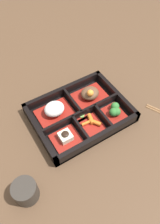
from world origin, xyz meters
TOP-DOWN VIEW (x-y plane):
  - ground_plane at (0.00, 0.00)m, footprint 3.00×3.00m
  - bento_base at (0.00, 0.00)m, footprint 0.32×0.24m
  - bento_rim at (0.00, -0.00)m, footprint 0.32×0.24m
  - bowl_rice at (-0.07, 0.05)m, footprint 0.12×0.09m
  - bowl_stew at (0.07, 0.05)m, footprint 0.12×0.09m
  - bowl_tofu at (-0.09, -0.06)m, footprint 0.09×0.08m
  - bowl_carrots at (0.01, -0.05)m, footprint 0.07×0.08m
  - bowl_greens at (0.10, -0.06)m, footprint 0.07×0.08m
  - bowl_pickles at (0.00, -0.01)m, footprint 0.04×0.04m
  - tea_cup at (-0.26, -0.15)m, footprint 0.07×0.07m

SIDE VIEW (x-z plane):
  - ground_plane at x=0.00m, z-range 0.00..0.00m
  - bento_base at x=0.00m, z-range 0.00..0.01m
  - bowl_pickles at x=0.00m, z-range 0.01..0.02m
  - bowl_carrots at x=0.01m, z-range 0.01..0.03m
  - bowl_tofu at x=-0.09m, z-range 0.00..0.04m
  - bento_rim at x=0.00m, z-range 0.00..0.04m
  - bowl_greens at x=0.10m, z-range 0.01..0.04m
  - bowl_stew at x=0.07m, z-range 0.00..0.06m
  - bowl_rice at x=-0.07m, z-range 0.01..0.06m
  - tea_cup at x=-0.26m, z-range 0.00..0.06m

